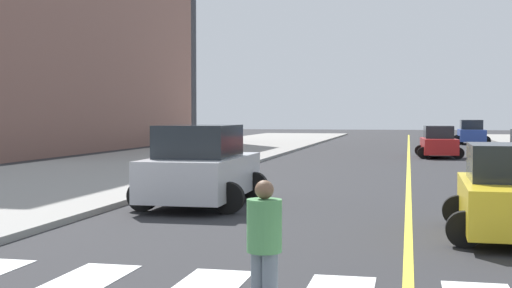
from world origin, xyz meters
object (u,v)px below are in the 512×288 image
car_silver_fourth (201,168)px  pedestrian_crossing (264,244)px  street_lamp (194,61)px  car_red_second (439,143)px  car_blue_nearest (471,133)px  car_yellow_third (511,194)px

car_silver_fourth → pedestrian_crossing: bearing=-69.5°
car_silver_fourth → street_lamp: street_lamp is taller
car_red_second → street_lamp: bearing=52.6°
car_red_second → pedestrian_crossing: size_ratio=2.48×
car_red_second → car_silver_fourth: (-6.91, -22.44, 0.16)m
car_blue_nearest → car_silver_fourth: (-10.27, -41.51, 0.06)m
car_silver_fourth → street_lamp: 9.47m
car_blue_nearest → street_lamp: size_ratio=0.61×
car_yellow_third → car_silver_fourth: 7.91m
pedestrian_crossing → street_lamp: bearing=137.5°
car_yellow_third → car_silver_fourth: car_silver_fourth is taller
car_blue_nearest → car_red_second: (-3.36, -19.07, -0.10)m
car_red_second → pedestrian_crossing: (-3.22, -32.08, 0.07)m
car_red_second → car_silver_fourth: 23.48m
car_blue_nearest → pedestrian_crossing: (-6.58, -51.15, -0.03)m
car_blue_nearest → car_yellow_third: 44.87m
car_red_second → street_lamp: (-9.75, -14.09, 3.60)m
car_silver_fourth → street_lamp: size_ratio=0.65×
car_yellow_third → pedestrian_crossing: bearing=62.4°
car_red_second → street_lamp: size_ratio=0.56×
street_lamp → car_yellow_third: bearing=-49.1°
car_red_second → car_blue_nearest: bearing=-102.8°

